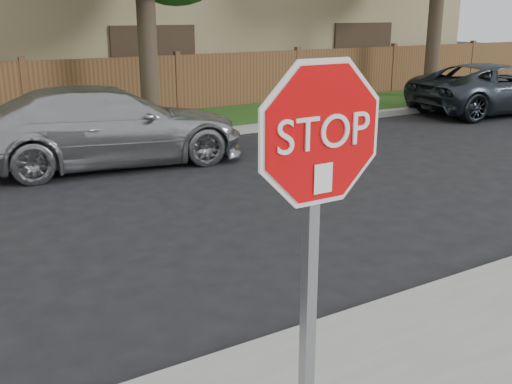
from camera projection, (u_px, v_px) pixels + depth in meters
ground at (309, 332)px, 5.29m from camera, size 90.00×90.00×0.00m
far_curb at (64, 150)px, 11.90m from camera, size 70.00×0.30×0.15m
grass_strip at (44, 137)px, 13.25m from camera, size 70.00×3.00×0.12m
fence at (25, 95)px, 14.33m from camera, size 70.00×0.12×1.60m
stop_sign at (317, 196)px, 3.00m from camera, size 1.01×0.13×2.55m
sedan_right at (108, 126)px, 10.89m from camera, size 5.18×2.61×1.44m
sedan_far_right at (495, 88)px, 16.59m from camera, size 5.16×2.83×1.37m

